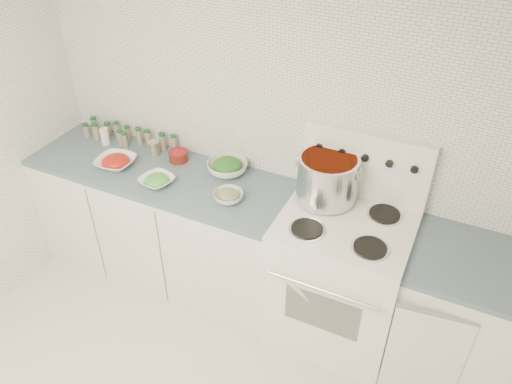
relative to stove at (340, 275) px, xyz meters
name	(u,v)px	position (x,y,z in m)	size (l,w,h in m)	color
room_walls	(138,239)	(-0.48, -1.19, 1.06)	(3.54, 3.04, 2.52)	white
counter_left	(166,223)	(-1.30, 0.00, -0.05)	(1.85, 0.62, 0.90)	white
stove	(340,275)	(0.00, 0.00, 0.00)	(0.76, 0.70, 1.36)	white
counter_right	(477,326)	(0.82, 0.00, -0.05)	(0.89, 0.68, 0.90)	white
stock_pot	(328,177)	(-0.18, 0.15, 0.60)	(0.38, 0.36, 0.27)	silver
bowl_tomato	(116,162)	(-1.60, -0.07, 0.44)	(0.28, 0.28, 0.09)	white
bowl_snowpea	(157,180)	(-1.22, -0.13, 0.43)	(0.25, 0.25, 0.07)	white
bowl_broccoli	(227,167)	(-0.88, 0.19, 0.45)	(0.28, 0.28, 0.11)	white
bowl_zucchini	(228,196)	(-0.73, -0.08, 0.44)	(0.22, 0.22, 0.07)	white
bowl_pepper	(178,155)	(-1.26, 0.18, 0.44)	(0.14, 0.14, 0.08)	#5F1B10
salt_canister	(105,137)	(-1.85, 0.14, 0.46)	(0.06, 0.06, 0.12)	white
tin_can	(154,148)	(-1.45, 0.17, 0.46)	(0.08, 0.08, 0.10)	#AFA794
spice_cluster	(125,134)	(-1.74, 0.22, 0.47)	(0.75, 0.15, 0.14)	gray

